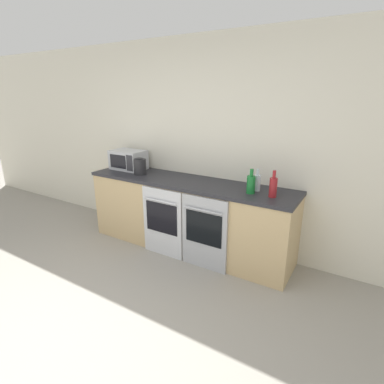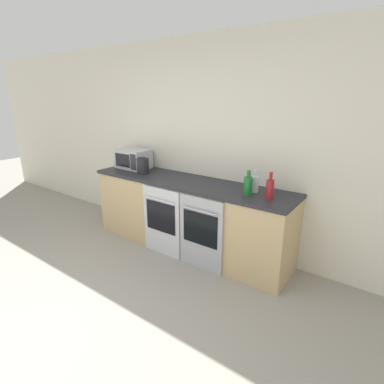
{
  "view_description": "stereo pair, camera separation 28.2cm",
  "coord_description": "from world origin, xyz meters",
  "px_view_note": "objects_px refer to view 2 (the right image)",
  "views": [
    {
      "loc": [
        1.89,
        -0.89,
        1.91
      ],
      "look_at": [
        0.07,
        2.11,
        0.77
      ],
      "focal_mm": 28.0,
      "sensor_mm": 36.0,
      "label": 1
    },
    {
      "loc": [
        2.12,
        -0.73,
        1.91
      ],
      "look_at": [
        0.07,
        2.11,
        0.77
      ],
      "focal_mm": 28.0,
      "sensor_mm": 36.0,
      "label": 2
    }
  ],
  "objects_px": {
    "oven_right": "(201,234)",
    "bottle_green": "(248,185)",
    "kettle": "(143,166)",
    "bottle_clear": "(255,184)",
    "microwave": "(133,159)",
    "bottle_red": "(270,189)",
    "oven_left": "(162,221)"
  },
  "relations": [
    {
      "from": "oven_right",
      "to": "bottle_green",
      "type": "xyz_separation_m",
      "value": [
        0.42,
        0.25,
        0.58
      ]
    },
    {
      "from": "microwave",
      "to": "kettle",
      "type": "relative_size",
      "value": 2.18
    },
    {
      "from": "kettle",
      "to": "bottle_green",
      "type": "bearing_deg",
      "value": -0.48
    },
    {
      "from": "bottle_green",
      "to": "oven_right",
      "type": "bearing_deg",
      "value": -148.74
    },
    {
      "from": "microwave",
      "to": "bottle_green",
      "type": "xyz_separation_m",
      "value": [
        1.88,
        -0.16,
        -0.03
      ]
    },
    {
      "from": "microwave",
      "to": "bottle_green",
      "type": "bearing_deg",
      "value": -4.81
    },
    {
      "from": "bottle_green",
      "to": "kettle",
      "type": "relative_size",
      "value": 1.23
    },
    {
      "from": "oven_right",
      "to": "bottle_red",
      "type": "height_order",
      "value": "bottle_red"
    },
    {
      "from": "microwave",
      "to": "bottle_red",
      "type": "height_order",
      "value": "bottle_red"
    },
    {
      "from": "kettle",
      "to": "bottle_red",
      "type": "bearing_deg",
      "value": -0.41
    },
    {
      "from": "bottle_red",
      "to": "bottle_clear",
      "type": "relative_size",
      "value": 1.14
    },
    {
      "from": "oven_right",
      "to": "bottle_clear",
      "type": "distance_m",
      "value": 0.81
    },
    {
      "from": "bottle_clear",
      "to": "kettle",
      "type": "relative_size",
      "value": 1.14
    },
    {
      "from": "bottle_clear",
      "to": "bottle_red",
      "type": "bearing_deg",
      "value": -29.5
    },
    {
      "from": "bottle_green",
      "to": "kettle",
      "type": "bearing_deg",
      "value": 179.52
    },
    {
      "from": "oven_left",
      "to": "bottle_clear",
      "type": "height_order",
      "value": "bottle_clear"
    },
    {
      "from": "oven_left",
      "to": "bottle_green",
      "type": "distance_m",
      "value": 1.18
    },
    {
      "from": "oven_right",
      "to": "bottle_clear",
      "type": "xyz_separation_m",
      "value": [
        0.45,
        0.37,
        0.57
      ]
    },
    {
      "from": "oven_left",
      "to": "bottle_green",
      "type": "bearing_deg",
      "value": 14.3
    },
    {
      "from": "oven_left",
      "to": "oven_right",
      "type": "bearing_deg",
      "value": 0.0
    },
    {
      "from": "bottle_red",
      "to": "bottle_clear",
      "type": "bearing_deg",
      "value": 150.5
    },
    {
      "from": "bottle_red",
      "to": "kettle",
      "type": "xyz_separation_m",
      "value": [
        -1.78,
        0.01,
        -0.01
      ]
    },
    {
      "from": "oven_left",
      "to": "microwave",
      "type": "distance_m",
      "value": 1.15
    },
    {
      "from": "oven_right",
      "to": "microwave",
      "type": "distance_m",
      "value": 1.63
    },
    {
      "from": "oven_left",
      "to": "kettle",
      "type": "relative_size",
      "value": 3.97
    },
    {
      "from": "microwave",
      "to": "bottle_green",
      "type": "height_order",
      "value": "microwave"
    },
    {
      "from": "microwave",
      "to": "bottle_clear",
      "type": "relative_size",
      "value": 1.92
    },
    {
      "from": "oven_right",
      "to": "kettle",
      "type": "distance_m",
      "value": 1.29
    },
    {
      "from": "bottle_red",
      "to": "kettle",
      "type": "distance_m",
      "value": 1.78
    },
    {
      "from": "oven_right",
      "to": "bottle_green",
      "type": "relative_size",
      "value": 3.24
    },
    {
      "from": "kettle",
      "to": "oven_left",
      "type": "bearing_deg",
      "value": -26.18
    },
    {
      "from": "kettle",
      "to": "bottle_clear",
      "type": "bearing_deg",
      "value": 3.89
    }
  ]
}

